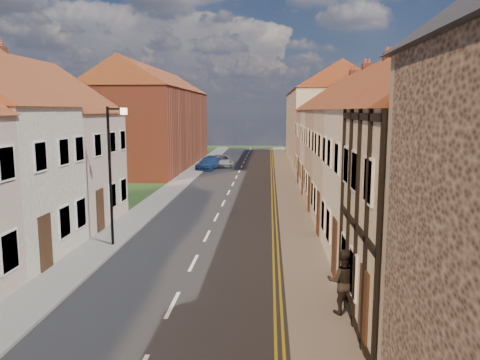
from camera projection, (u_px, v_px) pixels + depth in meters
name	position (u px, v px, depth m)	size (l,w,h in m)	color
road	(223.00, 203.00, 30.22)	(7.00, 90.00, 0.02)	black
pavement_left	(156.00, 202.00, 30.49)	(1.80, 90.00, 0.12)	gray
pavement_right	(292.00, 203.00, 29.94)	(1.80, 90.00, 0.12)	gray
cottage_r_white_near	(442.00, 151.00, 17.24)	(8.30, 6.00, 9.00)	white
cottage_r_cream_mid	(401.00, 141.00, 22.57)	(8.30, 5.20, 9.00)	beige
cottage_r_pink	(376.00, 136.00, 27.90)	(8.30, 6.00, 9.00)	#C3AF9A
cottage_r_white_far	(359.00, 131.00, 33.23)	(8.30, 5.20, 9.00)	white
cottage_r_cream_far	(347.00, 129.00, 38.56)	(8.30, 6.00, 9.00)	#C3AF9A
cottage_l_pink	(32.00, 141.00, 24.08)	(8.30, 6.30, 8.80)	#C3AF9A
block_right_far	(325.00, 116.00, 53.54)	(8.30, 24.20, 10.50)	beige
block_left_far	(155.00, 117.00, 49.76)	(8.30, 24.20, 10.50)	brown
lamppost	(112.00, 167.00, 20.07)	(0.88, 0.15, 6.00)	black
car_far	(209.00, 163.00, 47.56)	(1.78, 4.39, 1.27)	navy
car_distant	(222.00, 161.00, 50.01)	(2.07, 4.49, 1.25)	silver
pedestrian_right	(343.00, 282.00, 13.45)	(0.93, 0.73, 1.92)	black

